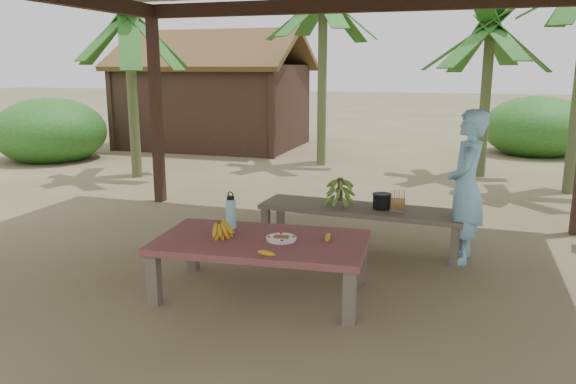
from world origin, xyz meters
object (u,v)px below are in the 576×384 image
(work_table, at_px, (262,246))
(plate, at_px, (281,239))
(cooking_pot, at_px, (382,201))
(woman, at_px, (466,187))
(bench, at_px, (360,212))
(ripe_banana_bunch, at_px, (219,228))
(water_flask, at_px, (231,212))

(work_table, height_order, plate, plate)
(cooking_pot, height_order, woman, woman)
(bench, height_order, plate, plate)
(ripe_banana_bunch, height_order, cooking_pot, ripe_banana_bunch)
(woman, bearing_deg, work_table, -46.63)
(work_table, relative_size, bench, 0.84)
(bench, xyz_separation_m, water_flask, (-0.97, -1.32, 0.25))
(ripe_banana_bunch, relative_size, cooking_pot, 1.32)
(bench, distance_m, water_flask, 1.66)
(cooking_pot, distance_m, woman, 0.90)
(work_table, distance_m, water_flask, 0.51)
(ripe_banana_bunch, bearing_deg, plate, 4.51)
(work_table, xyz_separation_m, bench, (0.58, 1.57, -0.04))
(work_table, bearing_deg, bench, 65.28)
(cooking_pot, xyz_separation_m, woman, (0.86, -0.14, 0.25))
(woman, bearing_deg, ripe_banana_bunch, -51.70)
(plate, distance_m, water_flask, 0.63)
(bench, bearing_deg, cooking_pot, 3.77)
(water_flask, bearing_deg, cooking_pot, 47.90)
(plate, bearing_deg, cooking_pot, 68.15)
(water_flask, distance_m, woman, 2.37)
(bench, bearing_deg, plate, -101.17)
(ripe_banana_bunch, distance_m, plate, 0.57)
(ripe_banana_bunch, relative_size, plate, 0.96)
(plate, bearing_deg, work_table, -177.81)
(bench, height_order, woman, woman)
(bench, height_order, ripe_banana_bunch, ripe_banana_bunch)
(work_table, bearing_deg, cooking_pot, 58.26)
(work_table, bearing_deg, ripe_banana_bunch, -179.01)
(plate, bearing_deg, woman, 43.83)
(ripe_banana_bunch, height_order, woman, woman)
(work_table, relative_size, cooking_pot, 9.84)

